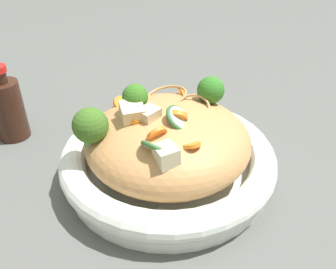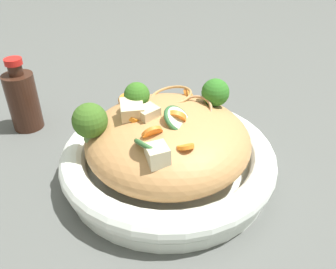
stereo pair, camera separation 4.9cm
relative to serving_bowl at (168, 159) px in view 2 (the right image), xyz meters
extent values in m
plane|color=#515350|center=(0.00, 0.00, -0.03)|extent=(3.00, 3.00, 0.00)
cylinder|color=white|center=(0.00, 0.00, -0.02)|extent=(0.29, 0.29, 0.02)
torus|color=white|center=(0.00, 0.00, 0.01)|extent=(0.31, 0.31, 0.04)
ellipsoid|color=#B9844E|center=(0.00, 0.00, 0.03)|extent=(0.23, 0.23, 0.09)
torus|color=tan|center=(0.00, 0.04, 0.07)|extent=(0.07, 0.07, 0.03)
torus|color=tan|center=(0.03, -0.02, 0.06)|extent=(0.05, 0.06, 0.02)
torus|color=tan|center=(0.03, 0.03, 0.05)|extent=(0.06, 0.06, 0.02)
torus|color=#B3834B|center=(-0.05, 0.03, 0.07)|extent=(0.09, 0.09, 0.02)
cone|color=#9FC37B|center=(-0.04, -0.03, 0.07)|extent=(0.02, 0.02, 0.02)
sphere|color=#356B1F|center=(-0.04, -0.03, 0.10)|extent=(0.05, 0.05, 0.04)
cone|color=#98BB70|center=(-0.03, -0.10, 0.05)|extent=(0.03, 0.03, 0.02)
sphere|color=#3A6320|center=(-0.03, -0.10, 0.08)|extent=(0.07, 0.07, 0.05)
cone|color=#9EB878|center=(-0.01, 0.08, 0.06)|extent=(0.02, 0.02, 0.01)
sphere|color=#2E6F22|center=(-0.01, 0.08, 0.09)|extent=(0.05, 0.05, 0.04)
cylinder|color=orange|center=(0.07, -0.02, 0.07)|extent=(0.02, 0.02, 0.01)
cylinder|color=orange|center=(0.02, 0.00, 0.08)|extent=(0.03, 0.03, 0.03)
cylinder|color=orange|center=(-0.08, -0.03, 0.07)|extent=(0.02, 0.02, 0.02)
cylinder|color=orange|center=(0.03, -0.04, 0.08)|extent=(0.02, 0.03, 0.03)
cylinder|color=orange|center=(-0.01, -0.04, 0.08)|extent=(0.03, 0.03, 0.02)
cylinder|color=orange|center=(-0.05, 0.06, 0.07)|extent=(0.03, 0.03, 0.02)
cylinder|color=beige|center=(0.05, -0.05, 0.07)|extent=(0.04, 0.04, 0.03)
torus|color=#305C2E|center=(0.05, -0.05, 0.07)|extent=(0.05, 0.04, 0.03)
cylinder|color=beige|center=(0.02, 0.00, 0.08)|extent=(0.04, 0.05, 0.03)
torus|color=#2D5E31|center=(0.02, 0.00, 0.08)|extent=(0.05, 0.05, 0.03)
cube|color=beige|center=(0.07, -0.05, 0.07)|extent=(0.03, 0.03, 0.02)
cube|color=beige|center=(-0.02, -0.04, 0.08)|extent=(0.04, 0.04, 0.03)
cube|color=beige|center=(-0.01, -0.03, 0.08)|extent=(0.03, 0.03, 0.02)
cylinder|color=#381E14|center=(-0.24, -0.15, 0.02)|extent=(0.05, 0.05, 0.10)
cylinder|color=#381E14|center=(-0.24, -0.15, 0.08)|extent=(0.02, 0.02, 0.02)
cylinder|color=red|center=(-0.24, -0.15, 0.10)|extent=(0.03, 0.03, 0.01)
camera|label=1|loc=(0.33, -0.24, 0.31)|focal=37.49mm
camera|label=2|loc=(0.35, -0.20, 0.31)|focal=37.49mm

